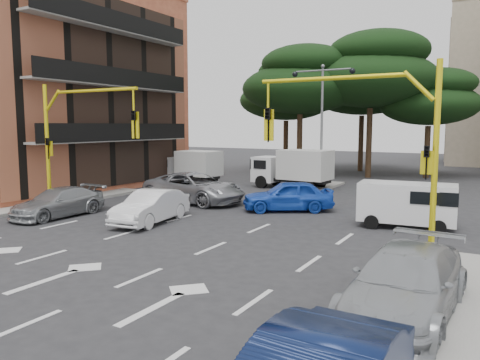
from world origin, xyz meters
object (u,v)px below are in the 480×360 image
at_px(van_white, 407,205).
at_px(box_truck_b, 292,169).
at_px(car_silver_cross_a, 194,188).
at_px(car_silver_parked, 406,283).
at_px(signal_mast_right, 374,132).
at_px(street_lamp_center, 322,104).
at_px(car_silver_wagon, 58,202).
at_px(signal_mast_left, 73,130).
at_px(car_white_hatch, 151,207).
at_px(box_truck_a, 190,167).
at_px(car_blue_compact, 288,196).

height_order(van_white, box_truck_b, box_truck_b).
height_order(car_silver_cross_a, car_silver_parked, car_silver_cross_a).
xyz_separation_m(signal_mast_right, street_lamp_center, (-6.80, 14.01, 1.54)).
height_order(car_silver_wagon, car_silver_cross_a, car_silver_cross_a).
height_order(car_silver_parked, box_truck_b, box_truck_b).
distance_m(signal_mast_left, box_truck_b, 14.31).
bearing_deg(car_silver_wagon, car_white_hatch, 13.93).
bearing_deg(street_lamp_center, car_silver_cross_a, -114.47).
height_order(signal_mast_left, box_truck_a, signal_mast_left).
bearing_deg(box_truck_b, signal_mast_left, 161.80).
height_order(signal_mast_right, signal_mast_left, same).
distance_m(car_blue_compact, car_silver_cross_a, 5.33).
relative_size(car_silver_wagon, box_truck_a, 0.94).
relative_size(car_white_hatch, car_silver_cross_a, 0.73).
bearing_deg(car_silver_cross_a, signal_mast_right, -110.69).
relative_size(street_lamp_center, van_white, 2.11).
distance_m(signal_mast_left, car_silver_cross_a, 6.87).
xyz_separation_m(signal_mast_left, box_truck_b, (5.19, 13.08, -2.62)).
distance_m(signal_mast_left, street_lamp_center, 15.65).
height_order(signal_mast_left, street_lamp_center, street_lamp_center).
bearing_deg(car_silver_wagon, car_blue_compact, 38.53).
height_order(car_blue_compact, car_silver_parked, car_blue_compact).
xyz_separation_m(signal_mast_right, box_truck_b, (-8.42, 13.08, -2.62)).
relative_size(car_silver_cross_a, van_white, 1.55).
bearing_deg(car_silver_parked, car_silver_cross_a, 144.52).
relative_size(signal_mast_right, box_truck_b, 1.17).
xyz_separation_m(car_blue_compact, van_white, (5.65, -1.08, 0.19)).
xyz_separation_m(signal_mast_left, street_lamp_center, (6.80, 14.01, 1.54)).
distance_m(signal_mast_right, car_white_hatch, 9.81).
height_order(car_silver_wagon, car_silver_parked, car_silver_parked).
relative_size(signal_mast_right, street_lamp_center, 0.77).
distance_m(signal_mast_left, van_white, 14.89).
bearing_deg(signal_mast_right, box_truck_a, 142.77).
bearing_deg(signal_mast_right, van_white, 86.76).
bearing_deg(box_truck_b, car_silver_wagon, 162.34).
height_order(car_silver_wagon, box_truck_b, box_truck_b).
relative_size(car_silver_parked, box_truck_b, 0.97).
xyz_separation_m(car_silver_wagon, van_white, (14.04, 5.36, 0.28)).
xyz_separation_m(car_blue_compact, box_truck_a, (-10.41, 6.39, 0.43)).
height_order(car_silver_cross_a, box_truck_a, box_truck_a).
distance_m(signal_mast_right, box_truck_a, 20.04).
bearing_deg(box_truck_a, street_lamp_center, -72.26).
distance_m(car_white_hatch, car_silver_parked, 12.14).
bearing_deg(car_silver_cross_a, signal_mast_left, 157.95).
height_order(car_blue_compact, car_silver_cross_a, car_silver_cross_a).
bearing_deg(van_white, street_lamp_center, -148.57).
bearing_deg(box_truck_a, car_silver_cross_a, -137.18).
distance_m(signal_mast_right, car_silver_cross_a, 12.40).
distance_m(car_silver_wagon, box_truck_b, 14.92).
distance_m(van_white, box_truck_a, 17.72).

